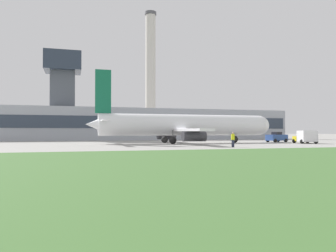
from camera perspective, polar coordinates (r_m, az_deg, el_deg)
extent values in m
plane|color=#999691|center=(52.52, 2.67, -3.08)|extent=(400.00, 400.00, 0.00)
cube|color=#9EA3AD|center=(79.00, -3.86, 0.25)|extent=(69.85, 11.56, 7.26)
cube|color=#2D3847|center=(73.33, -2.87, 0.63)|extent=(68.45, 0.16, 2.61)
cube|color=#4C515B|center=(77.34, -17.87, 3.34)|extent=(5.24, 5.24, 15.40)
cube|color=#283342|center=(78.68, -17.83, 10.47)|extent=(7.87, 7.87, 4.19)
cylinder|color=beige|center=(113.81, -3.07, 8.69)|extent=(3.44, 3.44, 42.15)
cylinder|color=#4C4C51|center=(119.36, -3.06, 18.96)|extent=(3.96, 3.96, 1.03)
cylinder|color=white|center=(53.82, 2.94, 0.18)|extent=(27.95, 3.44, 3.44)
sphere|color=white|center=(59.92, 15.65, 0.10)|extent=(3.27, 3.27, 3.27)
cone|color=white|center=(50.93, -12.06, 0.27)|extent=(3.79, 3.27, 3.27)
cube|color=#146647|center=(51.35, -11.23, 5.93)|extent=(2.41, 0.24, 6.70)
cube|color=white|center=(47.43, -11.04, 0.98)|extent=(0.96, 7.16, 0.20)
cube|color=white|center=(54.56, -11.74, 0.73)|extent=(0.96, 7.16, 0.20)
cube|color=white|center=(47.08, 4.02, -0.70)|extent=(2.12, 11.93, 0.36)
cube|color=white|center=(59.73, -0.44, -0.76)|extent=(2.12, 11.93, 0.36)
cylinder|color=#333338|center=(46.78, 4.55, -1.79)|extent=(3.39, 1.49, 1.49)
cylinder|color=#333338|center=(60.24, -0.28, -1.62)|extent=(3.39, 1.49, 1.49)
cylinder|color=#59595B|center=(57.47, 11.52, -1.51)|extent=(0.20, 0.20, 1.56)
sphere|color=black|center=(57.48, 11.53, -2.29)|extent=(1.18, 1.18, 1.18)
cylinder|color=#59595B|center=(50.73, 0.83, -1.60)|extent=(0.20, 0.20, 1.56)
sphere|color=black|center=(50.75, 0.83, -2.48)|extent=(1.18, 1.18, 1.18)
cylinder|color=#59595B|center=(55.18, -0.60, -1.55)|extent=(0.20, 0.20, 1.56)
sphere|color=black|center=(55.20, -0.60, -2.37)|extent=(1.18, 1.18, 1.18)
cube|color=#2D4C93|center=(62.89, 18.40, -1.92)|extent=(4.34, 2.77, 1.06)
cube|color=black|center=(62.88, 18.40, -1.21)|extent=(1.68, 1.58, 0.50)
sphere|color=black|center=(63.43, 19.82, -2.35)|extent=(0.69, 0.69, 0.69)
sphere|color=black|center=(64.53, 18.64, -2.34)|extent=(0.69, 0.69, 0.69)
sphere|color=black|center=(61.28, 18.16, -2.41)|extent=(0.69, 0.69, 0.69)
sphere|color=black|center=(62.42, 16.96, -2.39)|extent=(0.69, 0.69, 0.69)
cube|color=yellow|center=(59.29, 22.17, -2.06)|extent=(2.67, 2.08, 0.83)
cube|color=silver|center=(57.21, 23.07, -1.63)|extent=(2.95, 3.12, 1.78)
sphere|color=black|center=(59.85, 23.11, -2.41)|extent=(0.70, 0.70, 0.70)
sphere|color=black|center=(58.96, 21.13, -2.45)|extent=(0.70, 0.70, 0.70)
sphere|color=black|center=(57.11, 24.37, -2.47)|extent=(0.70, 0.70, 0.70)
sphere|color=black|center=(56.18, 22.31, -2.51)|extent=(0.70, 0.70, 0.70)
cylinder|color=#23283D|center=(41.00, 11.24, -3.01)|extent=(0.40, 0.40, 0.90)
cylinder|color=yellow|center=(40.98, 11.24, -1.88)|extent=(0.50, 0.50, 0.72)
sphere|color=tan|center=(40.97, 11.24, -1.21)|extent=(0.24, 0.24, 0.24)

